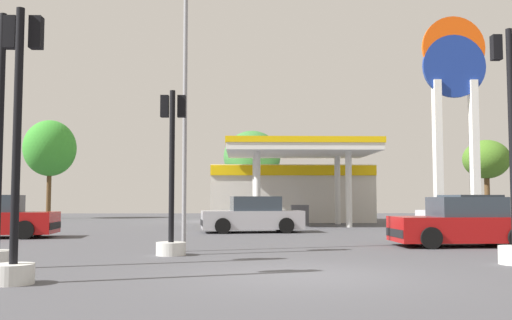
# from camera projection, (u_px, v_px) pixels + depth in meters

# --- Properties ---
(ground_plane) EXTENTS (90.00, 90.00, 0.00)m
(ground_plane) POSITION_uv_depth(u_px,v_px,m) (304.00, 275.00, 10.55)
(ground_plane) COLOR #47474C
(ground_plane) RESTS_ON ground
(gas_station) EXTENTS (9.83, 12.21, 4.45)m
(gas_station) POSITION_uv_depth(u_px,v_px,m) (291.00, 189.00, 35.36)
(gas_station) COLOR beige
(gas_station) RESTS_ON ground
(station_pole_sign) EXTENTS (3.53, 0.56, 11.62)m
(station_pole_sign) POSITION_uv_depth(u_px,v_px,m) (455.00, 94.00, 31.31)
(station_pole_sign) COLOR white
(station_pole_sign) RESTS_ON ground
(car_0) EXTENTS (4.76, 2.91, 1.59)m
(car_0) POSITION_uv_depth(u_px,v_px,m) (473.00, 216.00, 23.61)
(car_0) COLOR black
(car_0) RESTS_ON ground
(car_1) EXTENTS (4.44, 2.32, 1.53)m
(car_1) POSITION_uv_depth(u_px,v_px,m) (252.00, 216.00, 24.03)
(car_1) COLOR black
(car_1) RESTS_ON ground
(car_3) EXTENTS (4.19, 2.00, 1.48)m
(car_3) POSITION_uv_depth(u_px,v_px,m) (463.00, 224.00, 17.00)
(car_3) COLOR black
(car_3) RESTS_ON ground
(traffic_signal_1) EXTENTS (0.65, 0.66, 5.31)m
(traffic_signal_1) POSITION_uv_depth(u_px,v_px,m) (0.00, 167.00, 11.67)
(traffic_signal_1) COLOR silver
(traffic_signal_1) RESTS_ON ground
(traffic_signal_2) EXTENTS (0.70, 0.71, 4.73)m
(traffic_signal_2) POSITION_uv_depth(u_px,v_px,m) (17.00, 183.00, 9.61)
(traffic_signal_2) COLOR silver
(traffic_signal_2) RESTS_ON ground
(traffic_signal_3) EXTENTS (0.75, 0.75, 4.22)m
(traffic_signal_3) POSITION_uv_depth(u_px,v_px,m) (172.00, 200.00, 14.40)
(traffic_signal_3) COLOR silver
(traffic_signal_3) RESTS_ON ground
(tree_0) EXTENTS (3.76, 3.76, 7.17)m
(tree_0) POSITION_uv_depth(u_px,v_px,m) (50.00, 148.00, 41.21)
(tree_0) COLOR brown
(tree_0) RESTS_ON ground
(tree_1) EXTENTS (4.12, 4.12, 6.35)m
(tree_1) POSITION_uv_depth(u_px,v_px,m) (252.00, 157.00, 40.87)
(tree_1) COLOR brown
(tree_1) RESTS_ON ground
(tree_2) EXTENTS (3.43, 3.43, 5.85)m
(tree_2) POSITION_uv_depth(u_px,v_px,m) (486.00, 160.00, 42.40)
(tree_2) COLOR brown
(tree_2) RESTS_ON ground
(corner_streetlamp) EXTENTS (0.24, 1.48, 7.19)m
(corner_streetlamp) POSITION_uv_depth(u_px,v_px,m) (184.00, 94.00, 15.45)
(corner_streetlamp) COLOR gray
(corner_streetlamp) RESTS_ON ground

